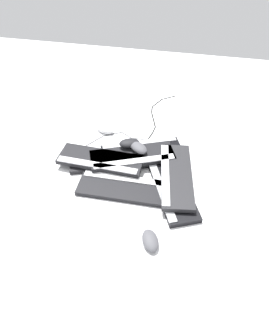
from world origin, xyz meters
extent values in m
plane|color=white|center=(0.00, 0.00, 0.00)|extent=(3.20, 3.20, 0.00)
cube|color=black|center=(0.24, -0.07, 0.01)|extent=(0.31, 0.46, 0.02)
cube|color=silver|center=(0.29, -0.05, 0.03)|extent=(0.19, 0.40, 0.01)
cube|color=black|center=(0.13, 0.07, 0.01)|extent=(0.28, 0.46, 0.02)
cube|color=silver|center=(0.19, 0.09, 0.03)|extent=(0.17, 0.41, 0.01)
cube|color=black|center=(-0.06, -0.04, 0.01)|extent=(0.16, 0.44, 0.02)
cube|color=silver|center=(0.00, -0.04, 0.03)|extent=(0.04, 0.42, 0.01)
cube|color=black|center=(0.00, -0.27, 0.01)|extent=(0.46, 0.31, 0.02)
cube|color=#B2B5BA|center=(-0.02, -0.21, 0.03)|extent=(0.40, 0.20, 0.01)
cube|color=#232326|center=(0.06, -0.28, 0.04)|extent=(0.46, 0.21, 0.02)
cube|color=silver|center=(0.05, -0.23, 0.06)|extent=(0.42, 0.10, 0.01)
cube|color=black|center=(0.15, -0.04, 0.04)|extent=(0.31, 0.46, 0.02)
cube|color=silver|center=(0.10, -0.06, 0.06)|extent=(0.19, 0.40, 0.01)
cube|color=black|center=(0.09, 0.12, 0.04)|extent=(0.17, 0.45, 0.02)
cube|color=silver|center=(0.03, 0.12, 0.06)|extent=(0.05, 0.42, 0.01)
ellipsoid|color=#4C4C51|center=(-0.32, -0.21, 0.02)|extent=(0.13, 0.10, 0.04)
ellipsoid|color=silver|center=(0.38, 0.17, 0.02)|extent=(0.10, 0.12, 0.04)
ellipsoid|color=#4C4C51|center=(0.18, -0.06, 0.08)|extent=(0.12, 0.13, 0.04)
ellipsoid|color=black|center=(0.21, -0.01, 0.08)|extent=(0.10, 0.13, 0.04)
cylinder|color=black|center=(0.31, -0.18, 0.00)|extent=(0.01, 0.08, 0.01)
cylinder|color=black|center=(0.34, -0.11, 0.00)|extent=(0.05, 0.05, 0.01)
cylinder|color=black|center=(0.39, -0.10, 0.00)|extent=(0.06, 0.02, 0.01)
cylinder|color=black|center=(0.46, -0.11, 0.00)|extent=(0.06, 0.02, 0.01)
cylinder|color=black|center=(0.54, -0.10, 0.00)|extent=(0.11, 0.04, 0.01)
cylinder|color=black|center=(0.62, -0.07, 0.00)|extent=(0.06, 0.02, 0.01)
cylinder|color=black|center=(0.67, -0.06, 0.00)|extent=(0.06, 0.01, 0.01)
cylinder|color=black|center=(0.76, -0.08, 0.00)|extent=(0.11, 0.06, 0.01)
cylinder|color=black|center=(0.84, -0.15, 0.00)|extent=(0.07, 0.09, 0.01)
sphere|color=black|center=(0.31, -0.22, 0.00)|extent=(0.01, 0.01, 0.01)
sphere|color=black|center=(0.32, -0.14, 0.00)|extent=(0.01, 0.01, 0.01)
sphere|color=black|center=(0.36, -0.09, 0.00)|extent=(0.01, 0.01, 0.01)
sphere|color=black|center=(0.43, -0.10, 0.00)|extent=(0.01, 0.01, 0.01)
sphere|color=black|center=(0.49, -0.11, 0.00)|extent=(0.01, 0.01, 0.01)
sphere|color=black|center=(0.59, -0.08, 0.00)|extent=(0.01, 0.01, 0.01)
sphere|color=black|center=(0.64, -0.06, 0.00)|extent=(0.01, 0.01, 0.01)
sphere|color=black|center=(0.71, -0.06, 0.00)|extent=(0.01, 0.01, 0.01)
sphere|color=black|center=(0.81, -0.11, 0.00)|extent=(0.01, 0.01, 0.01)
sphere|color=black|center=(0.87, -0.19, 0.00)|extent=(0.01, 0.01, 0.01)
cylinder|color=#59595B|center=(0.35, -0.04, 0.00)|extent=(0.02, 0.10, 0.01)
cylinder|color=#59595B|center=(0.37, 0.04, 0.00)|extent=(0.05, 0.07, 0.01)
cylinder|color=#59595B|center=(0.36, 0.13, 0.00)|extent=(0.06, 0.10, 0.01)
cylinder|color=#59595B|center=(0.30, 0.20, 0.00)|extent=(0.07, 0.05, 0.01)
cylinder|color=#59595B|center=(0.24, 0.24, 0.00)|extent=(0.07, 0.05, 0.01)
cylinder|color=#59595B|center=(0.15, 0.27, 0.00)|extent=(0.10, 0.01, 0.01)
cylinder|color=#59595B|center=(0.07, 0.24, 0.00)|extent=(0.06, 0.06, 0.01)
cylinder|color=#59595B|center=(0.01, 0.18, 0.00)|extent=(0.07, 0.06, 0.01)
cylinder|color=#59595B|center=(-0.08, 0.15, 0.00)|extent=(0.11, 0.02, 0.01)
sphere|color=#59595B|center=(0.36, -0.09, 0.00)|extent=(0.01, 0.01, 0.01)
sphere|color=#59595B|center=(0.35, 0.01, 0.00)|extent=(0.01, 0.01, 0.01)
sphere|color=#59595B|center=(0.39, 0.08, 0.00)|extent=(0.01, 0.01, 0.01)
sphere|color=#59595B|center=(0.34, 0.17, 0.00)|extent=(0.01, 0.01, 0.01)
sphere|color=#59595B|center=(0.27, 0.22, 0.00)|extent=(0.01, 0.01, 0.01)
sphere|color=#59595B|center=(0.20, 0.27, 0.00)|extent=(0.01, 0.01, 0.01)
sphere|color=#59595B|center=(0.10, 0.27, 0.00)|extent=(0.01, 0.01, 0.01)
sphere|color=#59595B|center=(0.04, 0.21, 0.00)|extent=(0.01, 0.01, 0.01)
sphere|color=#59595B|center=(-0.02, 0.15, 0.00)|extent=(0.01, 0.01, 0.01)
sphere|color=#59595B|center=(-0.13, 0.14, 0.00)|extent=(0.01, 0.01, 0.01)
camera|label=1|loc=(-0.99, -0.29, 1.10)|focal=32.00mm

